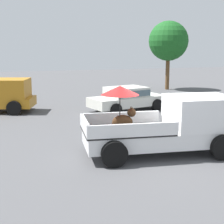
{
  "coord_description": "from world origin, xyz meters",
  "views": [
    {
      "loc": [
        -4.94,
        -9.92,
        3.55
      ],
      "look_at": [
        -1.0,
        2.04,
        1.1
      ],
      "focal_mm": 54.68,
      "sensor_mm": 36.0,
      "label": 1
    }
  ],
  "objects": [
    {
      "name": "pickup_truck_main",
      "position": [
        0.42,
        -0.06,
        0.97
      ],
      "size": [
        5.24,
        2.75,
        2.33
      ],
      "rotation": [
        0.0,
        0.0,
        -0.12
      ],
      "color": "black",
      "rests_on": "ground"
    },
    {
      "name": "tree_by_lot",
      "position": [
        8.19,
        15.36,
        3.92
      ],
      "size": [
        3.2,
        3.2,
        5.55
      ],
      "color": "brown",
      "rests_on": "ground"
    },
    {
      "name": "parked_sedan_near",
      "position": [
        1.68,
        7.5,
        0.74
      ],
      "size": [
        4.59,
        2.72,
        1.33
      ],
      "rotation": [
        0.0,
        0.0,
        0.24
      ],
      "color": "black",
      "rests_on": "ground"
    },
    {
      "name": "ground_plane",
      "position": [
        0.0,
        0.0,
        0.0
      ],
      "size": [
        80.0,
        80.0,
        0.0
      ],
      "primitive_type": "plane",
      "color": "#4C4C4F"
    }
  ]
}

